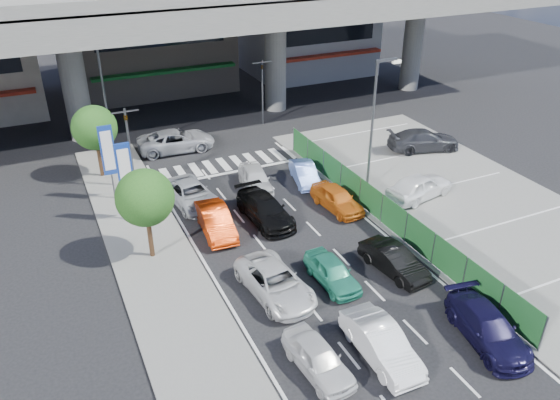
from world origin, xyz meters
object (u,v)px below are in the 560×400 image
hatch_black_mid_right (394,261)px  traffic_cone (358,188)px  hatch_white_back_mid (381,343)px  taxi_orange_right (337,199)px  crossing_wagon_silver (176,141)px  van_white_back_left (318,358)px  taxi_teal_mid (332,272)px  taxi_orange_left (215,221)px  traffic_light_left (127,129)px  kei_truck_front_right (305,174)px  sedan_black_mid (265,209)px  parked_sedan_dgrey (424,140)px  signboard_far (108,153)px  minivan_navy_back (488,328)px  sedan_white_mid_left (275,282)px  parked_sedan_white (419,186)px  signboard_near (125,172)px  street_lamp_left (106,88)px  sedan_white_front_mid (255,179)px  tree_near (145,198)px  tree_far (94,128)px  traffic_light_right (262,76)px  wagon_silver_front_left (191,194)px  street_lamp_right (376,114)px

hatch_black_mid_right → traffic_cone: 8.09m
hatch_white_back_mid → taxi_orange_right: bearing=68.9°
crossing_wagon_silver → van_white_back_left: bearing=-178.5°
taxi_teal_mid → taxi_orange_left: (-3.45, 6.55, 0.08)m
taxi_teal_mid → traffic_cone: bearing=49.3°
traffic_light_left → kei_truck_front_right: size_ratio=1.41×
sedan_black_mid → parked_sedan_dgrey: 14.85m
signboard_far → minivan_navy_back: bearing=-58.3°
kei_truck_front_right → sedan_white_mid_left: bearing=-110.8°
sedan_black_mid → traffic_cone: 6.46m
signboard_far → taxi_teal_mid: bearing=-58.5°
van_white_back_left → parked_sedan_white: bearing=34.0°
signboard_near → street_lamp_left: bearing=85.0°
street_lamp_left → van_white_back_left: bearing=-82.3°
signboard_far → crossing_wagon_silver: signboard_far is taller
hatch_white_back_mid → crossing_wagon_silver: crossing_wagon_silver is taller
crossing_wagon_silver → parked_sedan_dgrey: size_ratio=1.07×
hatch_black_mid_right → crossing_wagon_silver: bearing=98.7°
taxi_teal_mid → crossing_wagon_silver: 18.45m
taxi_teal_mid → sedan_white_front_mid: (0.46, 10.37, 0.08)m
tree_near → crossing_wagon_silver: bearing=69.4°
taxi_teal_mid → tree_far: bearing=115.2°
signboard_near → parked_sedan_dgrey: 21.18m
van_white_back_left → taxi_orange_right: (6.98, 10.59, 0.05)m
signboard_near → sedan_white_front_mid: 8.17m
sedan_white_mid_left → traffic_cone: 11.00m
sedan_white_front_mid → parked_sedan_dgrey: (13.23, 0.48, 0.11)m
sedan_white_mid_left → parked_sedan_dgrey: (16.45, 10.53, 0.14)m
traffic_light_right → van_white_back_left: traffic_light_right is taller
taxi_orange_right → wagon_silver_front_left: size_ratio=0.83×
sedan_white_mid_left → hatch_black_mid_right: size_ratio=1.23×
traffic_light_left → signboard_far: (-1.40, -1.01, -0.87)m
signboard_near → parked_sedan_white: 16.95m
tree_far → taxi_orange_left: (4.48, -9.56, -2.70)m
sedan_black_mid → crossing_wagon_silver: crossing_wagon_silver is taller
signboard_near → tree_near: bearing=-87.1°
traffic_light_right → traffic_light_left: bearing=-149.1°
traffic_light_left → street_lamp_right: (13.37, -6.00, 0.83)m
hatch_black_mid_right → taxi_orange_right: taxi_orange_right is taller
kei_truck_front_right → wagon_silver_front_left: bearing=-168.9°
signboard_far → van_white_back_left: 17.91m
traffic_light_left → street_lamp_right: size_ratio=0.65×
signboard_far → taxi_orange_right: signboard_far is taller
signboard_far → sedan_black_mid: signboard_far is taller
hatch_white_back_mid → sedan_black_mid: 11.54m
street_lamp_right → crossing_wagon_silver: (-9.41, 10.69, -4.01)m
sedan_black_mid → traffic_cone: sedan_black_mid is taller
signboard_near → van_white_back_left: signboard_near is taller
hatch_white_back_mid → parked_sedan_dgrey: 21.34m
kei_truck_front_right → taxi_teal_mid: bearing=-97.2°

